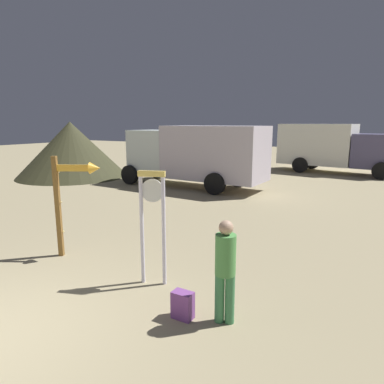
# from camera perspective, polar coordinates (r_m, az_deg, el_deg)

# --- Properties ---
(standing_clock) EXTENTS (0.48, 0.24, 2.07)m
(standing_clock) POSITION_cam_1_polar(r_m,az_deg,el_deg) (6.08, -6.59, -3.85)
(standing_clock) COLOR white
(standing_clock) RESTS_ON ground_plane
(arrow_sign) EXTENTS (0.97, 0.64, 2.20)m
(arrow_sign) POSITION_cam_1_polar(r_m,az_deg,el_deg) (7.71, -19.34, 0.50)
(arrow_sign) COLOR brown
(arrow_sign) RESTS_ON ground_plane
(person_near_clock) EXTENTS (0.30, 0.30, 1.55)m
(person_near_clock) POSITION_cam_1_polar(r_m,az_deg,el_deg) (5.01, 5.57, -12.30)
(person_near_clock) COLOR #418752
(person_near_clock) RESTS_ON ground_plane
(backpack) EXTENTS (0.31, 0.24, 0.42)m
(backpack) POSITION_cam_1_polar(r_m,az_deg,el_deg) (5.38, -1.51, -18.35)
(backpack) COLOR #854895
(backpack) RESTS_ON ground_plane
(box_truck_near) EXTENTS (6.75, 2.60, 2.76)m
(box_truck_near) POSITION_cam_1_polar(r_m,az_deg,el_deg) (15.51, 0.70, 6.51)
(box_truck_near) COLOR silver
(box_truck_near) RESTS_ON ground_plane
(box_truck_far) EXTENTS (6.46, 3.03, 2.83)m
(box_truck_far) POSITION_cam_1_polar(r_m,az_deg,el_deg) (21.76, 22.05, 7.08)
(box_truck_far) COLOR white
(box_truck_far) RESTS_ON ground_plane
(dome_tent) EXTENTS (5.86, 5.86, 2.96)m
(dome_tent) POSITION_cam_1_polar(r_m,az_deg,el_deg) (19.71, -19.47, 6.71)
(dome_tent) COLOR #3B3A23
(dome_tent) RESTS_ON ground_plane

